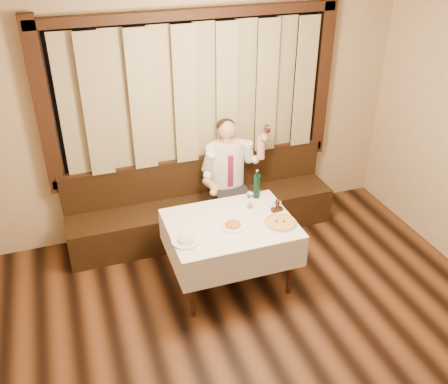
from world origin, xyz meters
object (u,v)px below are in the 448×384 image
object	(u,v)px
dining_table	(230,231)
cruet_caddy	(277,207)
pasta_red	(233,223)
pasta_cream	(186,238)
pizza	(280,222)
banquette	(202,209)
seated_man	(229,170)
green_bottle	(257,186)

from	to	relation	value
dining_table	cruet_caddy	distance (m)	0.55
pasta_red	pasta_cream	distance (m)	0.52
pizza	pasta_cream	xyz separation A→B (m)	(-0.97, 0.01, 0.02)
dining_table	pizza	size ratio (longest dim) A/B	3.76
pasta_cream	cruet_caddy	distance (m)	1.06
banquette	cruet_caddy	bearing A→B (deg)	-61.47
banquette	cruet_caddy	xyz separation A→B (m)	(0.53, -0.98, 0.49)
pasta_red	seated_man	distance (m)	1.06
banquette	pizza	distance (m)	1.37
green_bottle	seated_man	distance (m)	0.57
pasta_red	pasta_cream	size ratio (longest dim) A/B	0.94
dining_table	green_bottle	distance (m)	0.63
dining_table	banquette	bearing A→B (deg)	90.00
dining_table	cruet_caddy	size ratio (longest dim) A/B	10.02
green_bottle	banquette	bearing A→B (deg)	123.94
pasta_red	cruet_caddy	distance (m)	0.54
dining_table	pasta_cream	xyz separation A→B (m)	(-0.51, -0.17, 0.14)
pizza	pasta_cream	size ratio (longest dim) A/B	1.21
dining_table	pasta_cream	bearing A→B (deg)	-161.50
banquette	cruet_caddy	distance (m)	1.21
dining_table	pizza	bearing A→B (deg)	-21.75
banquette	pizza	xyz separation A→B (m)	(0.46, -1.21, 0.46)
pasta_cream	cruet_caddy	bearing A→B (deg)	11.89
pizza	green_bottle	distance (m)	0.58
dining_table	pasta_cream	distance (m)	0.56
pizza	green_bottle	world-z (taller)	green_bottle
pasta_cream	cruet_caddy	size ratio (longest dim) A/B	2.20
pasta_cream	green_bottle	distance (m)	1.10
pizza	pasta_red	world-z (taller)	pasta_red
seated_man	dining_table	bearing A→B (deg)	-108.94
pizza	cruet_caddy	size ratio (longest dim) A/B	2.66
green_bottle	cruet_caddy	bearing A→B (deg)	-73.89
dining_table	pasta_cream	world-z (taller)	pasta_cream
green_bottle	dining_table	bearing A→B (deg)	-139.10
seated_man	pizza	bearing A→B (deg)	-82.77
banquette	green_bottle	bearing A→B (deg)	-56.06
cruet_caddy	seated_man	bearing A→B (deg)	98.55
banquette	seated_man	size ratio (longest dim) A/B	2.24
dining_table	pasta_red	size ratio (longest dim) A/B	4.82
pizza	seated_man	bearing A→B (deg)	97.23
pasta_red	cruet_caddy	bearing A→B (deg)	12.76
pasta_cream	green_bottle	bearing A→B (deg)	30.09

